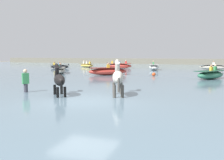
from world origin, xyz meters
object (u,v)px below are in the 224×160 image
Objects in this scene: boat_mid_channel at (211,75)px; boat_mid_outer at (213,67)px; boat_near_starboard at (154,67)px; person_onlooker_right at (26,84)px; channel_buoy at (154,74)px; horse_trailing_black at (59,81)px; boat_near_port at (60,67)px; boat_distant_east at (108,71)px; boat_far_offshore at (87,65)px; boat_far_inshore at (60,70)px; horse_lead_pinto at (118,78)px; boat_distant_west at (119,66)px.

boat_mid_outer is at bearing 86.75° from boat_mid_channel.
boat_near_starboard is 20.76m from person_onlooker_right.
channel_buoy is (1.60, -8.88, -0.17)m from boat_near_starboard.
horse_trailing_black is 0.71× the size of boat_near_port.
horse_trailing_black is 0.57× the size of boat_mid_outer.
boat_mid_outer is (9.71, 12.21, -0.03)m from boat_distant_east.
boat_far_offshore is at bearing 108.74° from person_onlooker_right.
boat_far_inshore is at bearing 176.62° from boat_mid_channel.
boat_mid_channel is 20.78m from boat_near_port.
boat_far_inshore is at bearing 132.20° from horse_lead_pinto.
person_onlooker_right is at bearing -110.66° from channel_buoy.
person_onlooker_right is at bearing 172.36° from horse_trailing_black.
boat_near_port is (-10.01, 7.66, -0.09)m from boat_distant_east.
horse_lead_pinto is at bearing -84.47° from boat_near_starboard.
boat_distant_east reaches higher than boat_mid_outer.
boat_mid_channel is at bearing -57.67° from boat_near_starboard.
boat_distant_west is at bearing -175.35° from boat_mid_outer.
horse_trailing_black reaches higher than boat_distant_west.
boat_mid_channel is (-0.74, -13.00, 0.02)m from boat_mid_outer.
boat_near_port is 12.78m from boat_near_starboard.
boat_distant_west is 22.78m from person_onlooker_right.
person_onlooker_right reaches higher than boat_mid_outer.
person_onlooker_right reaches higher than boat_far_offshore.
boat_far_inshore is 0.97× the size of boat_mid_channel.
boat_mid_channel reaches higher than boat_far_offshore.
boat_near_starboard is (7.89, 9.09, 0.03)m from boat_far_inshore.
horse_trailing_black reaches higher than channel_buoy.
boat_distant_east is at bearing -56.51° from boat_far_offshore.
boat_distant_east is 1.26× the size of boat_far_offshore.
horse_trailing_black reaches higher than boat_mid_channel.
boat_distant_east is 1.15× the size of boat_far_inshore.
boat_mid_outer is 1.07× the size of boat_far_inshore.
boat_far_inshore is at bearing -103.21° from boat_distant_west.
boat_distant_east is 2.23× the size of person_onlooker_right.
boat_near_port is at bearing -154.47° from boat_distant_west.
person_onlooker_right reaches higher than boat_near_port.
horse_lead_pinto is 0.63× the size of boat_mid_outer.
boat_near_port is at bearing 152.62° from channel_buoy.
boat_far_inshore is 1.17× the size of boat_near_port.
boat_distant_west is 8.23m from boat_near_port.
boat_distant_west is at bearing 102.97° from boat_distant_east.
horse_trailing_black is 1.18× the size of person_onlooker_right.
boat_distant_east is 9.52m from boat_near_starboard.
boat_far_offshore is at bearing 142.47° from boat_mid_channel.
boat_far_offshore is 17.43m from channel_buoy.
channel_buoy is at bearing -79.80° from boat_near_starboard.
horse_lead_pinto is at bearing -47.80° from boat_far_inshore.
channel_buoy is (4.29, 0.25, -0.18)m from boat_distant_east.
boat_mid_outer is 4.65× the size of channel_buoy.
channel_buoy is at bearing 79.35° from horse_trailing_black.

